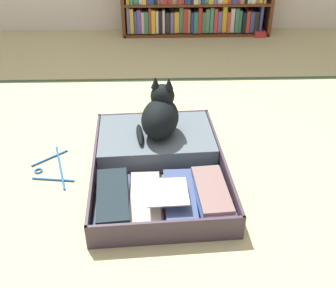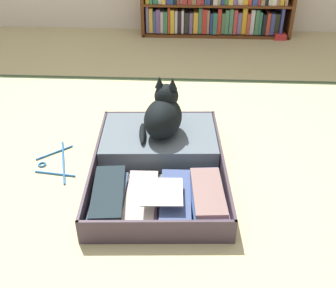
{
  "view_description": "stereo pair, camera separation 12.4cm",
  "coord_description": "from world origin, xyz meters",
  "views": [
    {
      "loc": [
        0.06,
        -1.38,
        1.15
      ],
      "look_at": [
        0.1,
        0.12,
        0.17
      ],
      "focal_mm": 42.44,
      "sensor_mm": 36.0,
      "label": 1
    },
    {
      "loc": [
        0.18,
        -1.38,
        1.15
      ],
      "look_at": [
        0.1,
        0.12,
        0.17
      ],
      "focal_mm": 42.44,
      "sensor_mm": 36.0,
      "label": 2
    }
  ],
  "objects": [
    {
      "name": "small_red_pouch",
      "position": [
        1.0,
        2.15,
        0.02
      ],
      "size": [
        0.1,
        0.07,
        0.05
      ],
      "color": "red",
      "rests_on": "ground_plane"
    },
    {
      "name": "ground_plane",
      "position": [
        0.0,
        0.0,
        0.0
      ],
      "size": [
        10.0,
        10.0,
        0.0
      ],
      "primitive_type": "plane",
      "color": "tan"
    },
    {
      "name": "clothes_hanger",
      "position": [
        -0.45,
        0.18,
        0.01
      ],
      "size": [
        0.23,
        0.35,
        0.01
      ],
      "color": "#215A95",
      "rests_on": "ground_plane"
    },
    {
      "name": "open_suitcase",
      "position": [
        0.06,
        0.17,
        0.05
      ],
      "size": [
        0.65,
        0.89,
        0.12
      ],
      "color": "#3D313D",
      "rests_on": "ground_plane"
    },
    {
      "name": "black_cat",
      "position": [
        0.07,
        0.31,
        0.22
      ],
      "size": [
        0.24,
        0.29,
        0.29
      ],
      "color": "black",
      "rests_on": "open_suitcase"
    },
    {
      "name": "tatami_border",
      "position": [
        0.0,
        1.22,
        0.0
      ],
      "size": [
        4.8,
        0.05,
        0.0
      ],
      "color": "#3A4F33",
      "rests_on": "ground_plane"
    }
  ]
}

